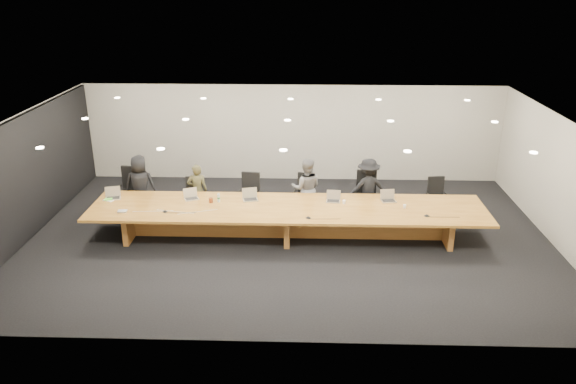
% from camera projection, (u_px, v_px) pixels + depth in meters
% --- Properties ---
extents(ground, '(12.00, 12.00, 0.00)m').
position_uv_depth(ground, '(288.00, 237.00, 13.02)').
color(ground, black).
rests_on(ground, ground).
extents(back_wall, '(12.00, 0.02, 2.80)m').
position_uv_depth(back_wall, '(292.00, 133.00, 16.25)').
color(back_wall, beige).
rests_on(back_wall, ground).
extents(left_wall_panel, '(0.08, 7.84, 2.74)m').
position_uv_depth(left_wall_panel, '(26.00, 178.00, 12.71)').
color(left_wall_panel, black).
rests_on(left_wall_panel, ground).
extents(conference_table, '(9.00, 1.80, 0.75)m').
position_uv_depth(conference_table, '(288.00, 216.00, 12.84)').
color(conference_table, brown).
rests_on(conference_table, ground).
extents(chair_far_left, '(0.68, 0.68, 1.21)m').
position_uv_depth(chair_far_left, '(129.00, 191.00, 14.12)').
color(chair_far_left, black).
rests_on(chair_far_left, ground).
extents(chair_left, '(0.59, 0.59, 1.00)m').
position_uv_depth(chair_left, '(195.00, 197.00, 13.99)').
color(chair_left, black).
rests_on(chair_left, ground).
extents(chair_mid_left, '(0.63, 0.63, 1.10)m').
position_uv_depth(chair_mid_left, '(249.00, 195.00, 13.99)').
color(chair_mid_left, black).
rests_on(chair_mid_left, ground).
extents(chair_mid_right, '(0.67, 0.67, 1.07)m').
position_uv_depth(chair_mid_right, '(304.00, 195.00, 14.05)').
color(chair_mid_right, black).
rests_on(chair_mid_right, ground).
extents(chair_right, '(0.65, 0.65, 1.18)m').
position_uv_depth(chair_right, '(366.00, 195.00, 13.89)').
color(chair_right, black).
rests_on(chair_right, ground).
extents(chair_far_right, '(0.58, 0.58, 1.01)m').
position_uv_depth(chair_far_right, '(438.00, 197.00, 13.98)').
color(chair_far_right, black).
rests_on(chair_far_right, ground).
extents(person_a, '(0.80, 0.56, 1.56)m').
position_uv_depth(person_a, '(140.00, 186.00, 13.95)').
color(person_a, black).
rests_on(person_a, ground).
extents(person_b, '(0.54, 0.40, 1.36)m').
position_uv_depth(person_b, '(197.00, 191.00, 13.91)').
color(person_b, '#39361F').
rests_on(person_b, ground).
extents(person_c, '(0.76, 0.60, 1.52)m').
position_uv_depth(person_c, '(306.00, 188.00, 13.83)').
color(person_c, '#5B5B5E').
rests_on(person_c, ground).
extents(person_d, '(1.07, 0.74, 1.52)m').
position_uv_depth(person_d, '(368.00, 188.00, 13.84)').
color(person_d, black).
rests_on(person_d, ground).
extents(laptop_a, '(0.40, 0.34, 0.27)m').
position_uv_depth(laptop_a, '(113.00, 193.00, 13.18)').
color(laptop_a, tan).
rests_on(laptop_a, conference_table).
extents(laptop_b, '(0.39, 0.35, 0.25)m').
position_uv_depth(laptop_b, '(191.00, 194.00, 13.15)').
color(laptop_b, beige).
rests_on(laptop_b, conference_table).
extents(laptop_c, '(0.40, 0.33, 0.27)m').
position_uv_depth(laptop_c, '(250.00, 195.00, 13.09)').
color(laptop_c, tan).
rests_on(laptop_c, conference_table).
extents(laptop_d, '(0.34, 0.26, 0.25)m').
position_uv_depth(laptop_d, '(333.00, 197.00, 13.01)').
color(laptop_d, tan).
rests_on(laptop_d, conference_table).
extents(laptop_e, '(0.37, 0.30, 0.27)m').
position_uv_depth(laptop_e, '(389.00, 196.00, 13.02)').
color(laptop_e, tan).
rests_on(laptop_e, conference_table).
extents(water_bottle, '(0.08, 0.08, 0.19)m').
position_uv_depth(water_bottle, '(219.00, 198.00, 13.00)').
color(water_bottle, '#B3C3BE').
rests_on(water_bottle, conference_table).
extents(amber_mug, '(0.10, 0.10, 0.11)m').
position_uv_depth(amber_mug, '(211.00, 200.00, 12.98)').
color(amber_mug, maroon).
rests_on(amber_mug, conference_table).
extents(paper_cup_near, '(0.09, 0.09, 0.09)m').
position_uv_depth(paper_cup_near, '(344.00, 202.00, 12.92)').
color(paper_cup_near, white).
rests_on(paper_cup_near, conference_table).
extents(paper_cup_far, '(0.09, 0.09, 0.08)m').
position_uv_depth(paper_cup_far, '(405.00, 206.00, 12.68)').
color(paper_cup_far, silver).
rests_on(paper_cup_far, conference_table).
extents(notepad, '(0.30, 0.27, 0.01)m').
position_uv_depth(notepad, '(110.00, 200.00, 13.14)').
color(notepad, silver).
rests_on(notepad, conference_table).
extents(lime_gadget, '(0.20, 0.14, 0.03)m').
position_uv_depth(lime_gadget, '(108.00, 199.00, 13.12)').
color(lime_gadget, '#60D238').
rests_on(lime_gadget, notepad).
extents(av_box, '(0.21, 0.17, 0.03)m').
position_uv_depth(av_box, '(122.00, 211.00, 12.49)').
color(av_box, '#9F9FA3').
rests_on(av_box, conference_table).
extents(mic_left, '(0.13, 0.13, 0.03)m').
position_uv_depth(mic_left, '(165.00, 211.00, 12.49)').
color(mic_left, black).
rests_on(mic_left, conference_table).
extents(mic_center, '(0.14, 0.14, 0.03)m').
position_uv_depth(mic_center, '(308.00, 217.00, 12.17)').
color(mic_center, black).
rests_on(mic_center, conference_table).
extents(mic_right, '(0.16, 0.16, 0.03)m').
position_uv_depth(mic_right, '(427.00, 215.00, 12.27)').
color(mic_right, black).
rests_on(mic_right, conference_table).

